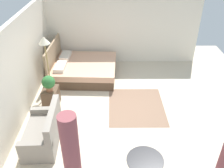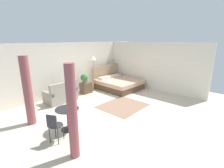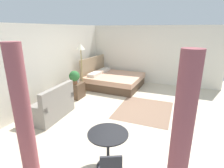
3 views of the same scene
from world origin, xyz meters
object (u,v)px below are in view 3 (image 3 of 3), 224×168
(nightstand, at_px, (76,90))
(floor_lamp, at_px, (81,52))
(bed, at_px, (113,80))
(couch, at_px, (51,107))
(potted_plant, at_px, (74,77))
(balcony_table, at_px, (108,144))
(vase, at_px, (77,80))

(nightstand, relative_size, floor_lamp, 0.30)
(bed, distance_m, floor_lamp, 1.84)
(couch, xyz_separation_m, potted_plant, (1.41, 0.13, 0.50))
(bed, height_order, balcony_table, bed)
(couch, height_order, nightstand, couch)
(couch, distance_m, potted_plant, 1.50)
(bed, bearing_deg, nightstand, 156.05)
(couch, distance_m, vase, 1.67)
(vase, distance_m, balcony_table, 3.66)
(couch, relative_size, vase, 7.53)
(couch, distance_m, balcony_table, 2.49)
(nightstand, distance_m, potted_plant, 0.55)
(bed, bearing_deg, vase, 153.47)
(bed, height_order, vase, bed)
(nightstand, relative_size, vase, 3.02)
(bed, distance_m, potted_plant, 1.99)
(balcony_table, bearing_deg, potted_plant, 42.36)
(potted_plant, height_order, floor_lamp, floor_lamp)
(bed, height_order, couch, bed)
(nightstand, bearing_deg, bed, -23.95)
(potted_plant, relative_size, vase, 2.59)
(floor_lamp, bearing_deg, nightstand, -167.46)
(couch, xyz_separation_m, vase, (1.63, 0.18, 0.33))
(bed, bearing_deg, couch, 169.45)
(couch, height_order, balcony_table, couch)
(potted_plant, height_order, vase, potted_plant)
(bed, xyz_separation_m, potted_plant, (-1.78, 0.73, 0.52))
(nightstand, bearing_deg, vase, 15.05)
(potted_plant, distance_m, balcony_table, 3.47)
(couch, relative_size, floor_lamp, 0.74)
(vase, bearing_deg, potted_plant, -166.67)
(vase, xyz_separation_m, floor_lamp, (0.55, 0.12, 0.91))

